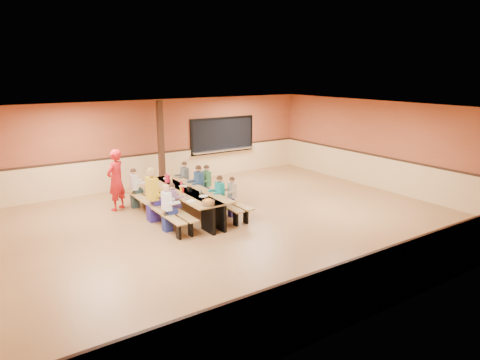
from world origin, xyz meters
TOP-DOWN VIEW (x-y plane):
  - ground at (0.00, 0.00)m, footprint 12.00×12.00m
  - room_envelope at (0.00, 0.00)m, footprint 12.04×10.04m
  - kitchen_pass_through at (2.60, 4.96)m, footprint 2.78×0.28m
  - structural_post at (-0.20, 4.40)m, footprint 0.18×0.18m
  - cafeteria_table_main at (-0.97, 1.39)m, footprint 1.91×3.70m
  - cafeteria_table_second at (-0.64, 1.40)m, footprint 1.91×3.70m
  - seated_child_white_left at (-1.79, 0.48)m, footprint 0.37×0.30m
  - seated_adult_yellow at (-1.79, 1.40)m, footprint 0.49×0.40m
  - seated_child_grey_left at (-1.79, 2.79)m, footprint 0.35×0.29m
  - seated_child_teal_right at (-0.14, 0.64)m, footprint 0.35×0.29m
  - seated_child_navy_right at (-0.14, 1.85)m, footprint 0.39×0.32m
  - seated_child_char_right at (-0.14, 2.78)m, footprint 0.36×0.29m
  - seated_child_purple_sec at (-1.46, 0.85)m, footprint 0.32×0.26m
  - seated_child_green_sec at (0.19, 1.95)m, footprint 0.36×0.30m
  - seated_child_tan_sec at (0.19, 0.53)m, footprint 0.33×0.27m
  - standing_woman at (-2.28, 2.91)m, footprint 0.78×0.72m
  - punch_pitcher at (-0.91, 2.36)m, footprint 0.16×0.16m
  - chip_bowl at (-1.00, -0.23)m, footprint 0.32×0.32m
  - napkin_dispenser at (-0.83, 1.10)m, footprint 0.10×0.14m
  - condiment_mustard at (-1.03, 1.21)m, footprint 0.06×0.06m
  - condiment_ketchup at (-1.02, 1.12)m, footprint 0.06×0.06m
  - table_paddle at (-1.07, 1.73)m, footprint 0.16×0.16m
  - place_settings at (-0.97, 1.39)m, footprint 0.65×3.30m

SIDE VIEW (x-z plane):
  - ground at x=0.00m, z-range 0.00..0.00m
  - cafeteria_table_main at x=-0.97m, z-range 0.16..0.90m
  - cafeteria_table_second at x=-0.64m, z-range 0.16..0.90m
  - seated_child_purple_sec at x=-1.46m, z-range 0.00..1.11m
  - seated_child_tan_sec at x=0.19m, z-range 0.00..1.12m
  - seated_child_teal_right at x=-0.14m, z-range 0.00..1.18m
  - seated_child_grey_left at x=-1.79m, z-range 0.00..1.18m
  - seated_child_char_right at x=-0.14m, z-range 0.00..1.19m
  - seated_child_green_sec at x=0.19m, z-range 0.00..1.20m
  - seated_child_white_left at x=-1.79m, z-range 0.00..1.21m
  - seated_child_navy_right at x=-0.14m, z-range 0.00..1.24m
  - room_envelope at x=0.00m, z-range -0.82..2.20m
  - seated_adult_yellow at x=-1.79m, z-range 0.00..1.46m
  - place_settings at x=-0.97m, z-range 0.74..0.85m
  - napkin_dispenser at x=-0.83m, z-range 0.74..0.87m
  - chip_bowl at x=-1.00m, z-range 0.74..0.89m
  - condiment_mustard at x=-1.03m, z-range 0.74..0.91m
  - condiment_ketchup at x=-1.02m, z-range 0.74..0.91m
  - punch_pitcher at x=-0.91m, z-range 0.74..0.96m
  - table_paddle at x=-1.07m, z-range 0.60..1.16m
  - standing_woman at x=-2.28m, z-range 0.00..1.79m
  - kitchen_pass_through at x=2.60m, z-range 0.80..2.18m
  - structural_post at x=-0.20m, z-range 0.00..3.00m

